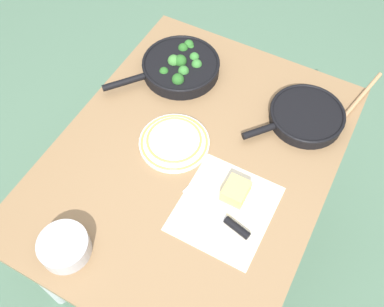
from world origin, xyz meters
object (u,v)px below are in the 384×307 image
skillet_eggs (306,116)px  dinner_plate_stack (174,141)px  skillet_broccoli (181,66)px  cheese_block (236,191)px  prep_bowl_steel (64,247)px  grater_knife (225,219)px  wooden_spoon (347,113)px

skillet_eggs → dinner_plate_stack: skillet_eggs is taller
skillet_broccoli → cheese_block: (-0.38, -0.40, -0.01)m
cheese_block → prep_bowl_steel: 0.53m
cheese_block → prep_bowl_steel: prep_bowl_steel is taller
skillet_eggs → grater_knife: (-0.47, 0.08, -0.01)m
wooden_spoon → cheese_block: size_ratio=4.73×
grater_knife → dinner_plate_stack: (0.17, 0.27, 0.00)m
cheese_block → prep_bowl_steel: bearing=138.3°
skillet_eggs → prep_bowl_steel: bearing=10.2°
skillet_broccoli → grater_knife: size_ratio=1.57×
cheese_block → dinner_plate_stack: 0.27m
cheese_block → dinner_plate_stack: (0.08, 0.26, -0.01)m
grater_knife → skillet_eggs: bearing=-86.4°
skillet_broccoli → grater_knife: 0.62m
grater_knife → dinner_plate_stack: bearing=-19.1°
grater_knife → wooden_spoon: bearing=-96.4°
cheese_block → dinner_plate_stack: bearing=73.4°
dinner_plate_stack → prep_bowl_steel: bearing=169.3°
skillet_eggs → grater_knife: bearing=30.4°
skillet_eggs → grater_knife: skillet_eggs is taller
grater_knife → dinner_plate_stack: 0.32m
skillet_broccoli → skillet_eggs: (0.00, -0.49, -0.01)m
skillet_broccoli → skillet_eggs: skillet_broccoli is taller
grater_knife → dinner_plate_stack: size_ratio=1.04×
wooden_spoon → grater_knife: bearing=-6.8°
wooden_spoon → prep_bowl_steel: (-0.87, 0.56, 0.02)m
dinner_plate_stack → prep_bowl_steel: 0.48m
wooden_spoon → dinner_plate_stack: size_ratio=1.66×
wooden_spoon → dinner_plate_stack: dinner_plate_stack is taller
wooden_spoon → cheese_block: (-0.47, 0.21, 0.02)m
cheese_block → dinner_plate_stack: cheese_block is taller
skillet_broccoli → grater_knife: bearing=80.5°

